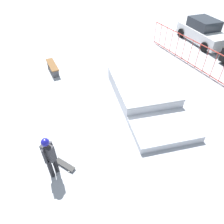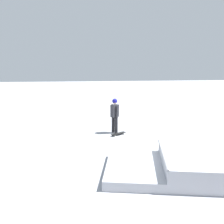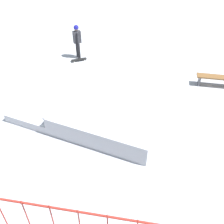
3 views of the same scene
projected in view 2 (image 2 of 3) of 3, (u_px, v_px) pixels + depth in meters
The scene contains 4 objects.
ground_plane at pixel (171, 159), 9.52m from camera, with size 60.00×60.00×0.00m, color #A8AAB2.
skate_ramp at pixel (204, 166), 8.16m from camera, with size 5.77×3.50×0.74m.
skater at pixel (115, 113), 12.53m from camera, with size 0.44×0.41×1.73m.
skateboard at pixel (118, 134), 12.37m from camera, with size 0.78×0.61×0.09m.
Camera 2 is at (3.01, 8.68, 3.74)m, focal length 41.19 mm.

